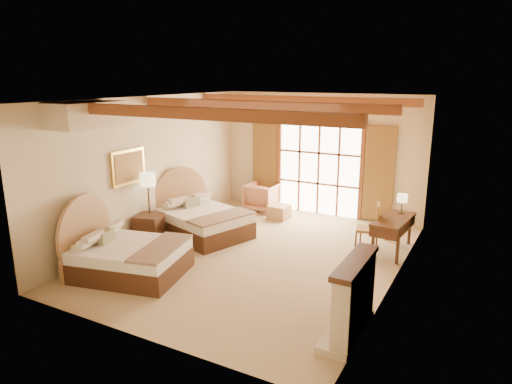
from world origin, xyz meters
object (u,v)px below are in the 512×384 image
Objects in this scene: bed_far at (199,218)px; armchair at (262,197)px; nightstand at (149,229)px; bed_near at (124,253)px; desk at (392,234)px.

armchair is at bearing 100.30° from bed_far.
armchair is at bearing 58.34° from nightstand.
nightstand is at bearing 101.58° from bed_near.
armchair is (0.34, 4.95, -0.02)m from bed_near.
bed_near is at bearing 85.59° from armchair.
bed_near is 0.93× the size of bed_far.
desk is (4.22, 1.07, 0.00)m from bed_far.
bed_near is 5.48m from desk.
bed_far is at bearing 41.63° from nightstand.
bed_far is 1.71× the size of desk.
nightstand is 0.80× the size of armchair.
armchair is 4.13m from desk.
desk is (4.21, 3.51, 0.00)m from bed_near.
bed_far is 2.54m from armchair.
nightstand is at bearing -104.08° from bed_far.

